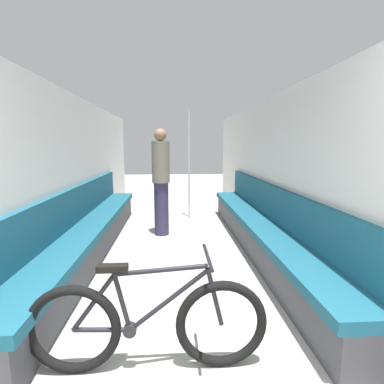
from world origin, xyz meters
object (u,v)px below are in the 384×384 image
Objects in this scene: bench_seat_row_right at (261,230)px; grab_pole_near at (189,166)px; bench_seat_row_left at (89,233)px; bicycle at (148,325)px; passenger_standing at (161,181)px.

bench_seat_row_right is 2.27× the size of grab_pole_near.
bench_seat_row_right is (2.46, 0.00, 0.00)m from bench_seat_row_left.
bench_seat_row_right is at bearing 0.00° from bench_seat_row_left.
grab_pole_near is at bearing 113.25° from bench_seat_row_right.
bicycle is 3.24m from passenger_standing.
passenger_standing reaches higher than bench_seat_row_left.
passenger_standing is (0.99, 0.91, 0.63)m from bench_seat_row_left.
bench_seat_row_right is at bearing 56.09° from bicycle.
bench_seat_row_right reaches higher than bicycle.
grab_pole_near reaches higher than bench_seat_row_left.
grab_pole_near reaches higher than bench_seat_row_right.
bicycle is 0.90× the size of passenger_standing.
bench_seat_row_left is 2.76m from grab_pole_near.
bench_seat_row_left is at bearing 112.57° from bicycle.
bench_seat_row_right is 2.48m from grab_pole_near.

